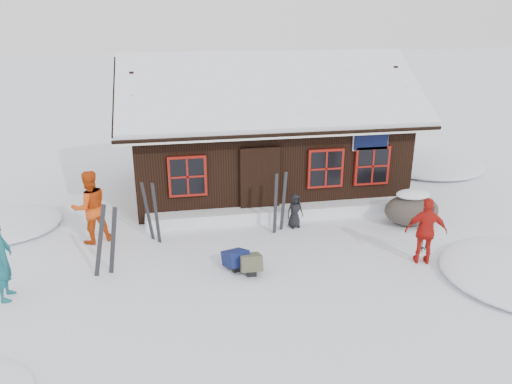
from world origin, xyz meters
TOP-DOWN VIEW (x-y plane):
  - ground at (0.00, 0.00)m, footprint 120.00×120.00m
  - mountain_hut at (1.50, 4.98)m, footprint 8.90×6.09m
  - snow_drift at (1.50, 2.25)m, footprint 7.60×0.60m
  - snow_mounds at (1.65, 1.86)m, footprint 20.60×13.20m
  - skier_teal at (-5.02, -0.78)m, footprint 0.45×0.67m
  - skier_orange_left at (-3.58, 1.65)m, footprint 1.13×1.02m
  - skier_orange_right at (4.15, -0.93)m, footprint 1.02×0.67m
  - skier_crouched at (1.70, 1.58)m, footprint 0.52×0.39m
  - boulder at (4.91, 1.19)m, footprint 1.51×1.13m
  - ski_pair_left at (-3.03, -0.18)m, footprint 0.67×0.25m
  - ski_pair_mid at (-2.08, 1.44)m, footprint 0.43×0.33m
  - ski_pair_right at (1.23, 1.42)m, footprint 0.42×0.23m
  - ski_poles at (4.50, -0.37)m, footprint 0.22×0.11m
  - backpack_blue at (-0.21, -0.40)m, footprint 0.63×0.73m
  - backpack_olive at (0.09, -0.66)m, footprint 0.48×0.63m

SIDE VIEW (x-z plane):
  - ground at x=0.00m, z-range 0.00..0.00m
  - snow_mounds at x=1.65m, z-range -0.24..0.24m
  - backpack_blue at x=-0.21m, z-range 0.00..0.34m
  - backpack_olive at x=0.09m, z-range 0.00..0.34m
  - snow_drift at x=1.50m, z-range 0.00..0.35m
  - boulder at x=4.91m, z-range 0.01..0.88m
  - skier_crouched at x=1.70m, z-range 0.00..0.95m
  - ski_poles at x=4.50m, z-range -0.04..1.18m
  - ski_pair_mid at x=-2.08m, z-range -0.05..1.56m
  - ski_pair_right at x=1.23m, z-range -0.05..1.63m
  - skier_orange_right at x=4.15m, z-range 0.00..1.61m
  - ski_pair_left at x=-3.03m, z-range -0.04..1.68m
  - skier_teal at x=-5.02m, z-range 0.00..1.79m
  - skier_orange_left at x=-3.58m, z-range 0.00..1.89m
  - mountain_hut at x=1.50m, z-range -0.63..3.79m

